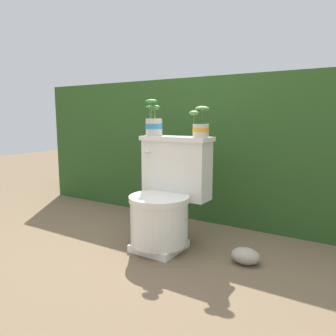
% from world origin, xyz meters
% --- Properties ---
extents(ground_plane, '(12.00, 12.00, 0.00)m').
position_xyz_m(ground_plane, '(0.00, 0.00, 0.00)').
color(ground_plane, brown).
extents(hedge_backdrop, '(3.55, 0.63, 1.19)m').
position_xyz_m(hedge_backdrop, '(0.00, 0.96, 0.60)').
color(hedge_backdrop, '#284C1E').
rests_on(hedge_backdrop, ground).
extents(toilet, '(0.50, 0.51, 0.74)m').
position_xyz_m(toilet, '(0.05, 0.05, 0.33)').
color(toilet, silver).
rests_on(toilet, ground).
extents(potted_plant_left, '(0.14, 0.12, 0.26)m').
position_xyz_m(potted_plant_left, '(-0.14, 0.17, 0.83)').
color(potted_plant_left, beige).
rests_on(potted_plant_left, toilet).
extents(potted_plant_midleft, '(0.13, 0.11, 0.20)m').
position_xyz_m(potted_plant_midleft, '(0.24, 0.17, 0.82)').
color(potted_plant_midleft, beige).
rests_on(potted_plant_midleft, toilet).
extents(garden_stone, '(0.17, 0.14, 0.10)m').
position_xyz_m(garden_stone, '(0.61, 0.05, 0.05)').
color(garden_stone, '#9E9384').
rests_on(garden_stone, ground).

